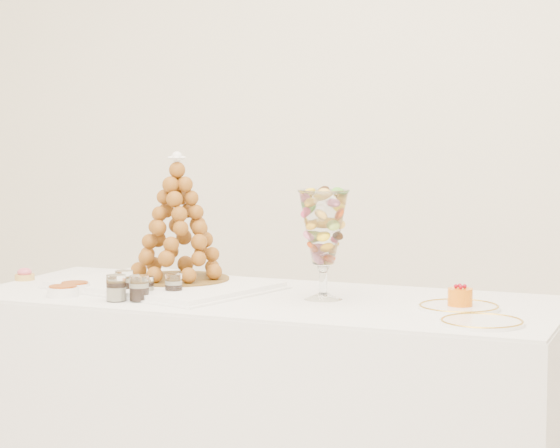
% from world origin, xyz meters
% --- Properties ---
extents(buffet_table, '(1.82, 0.80, 0.68)m').
position_xyz_m(buffet_table, '(-0.10, 0.40, 0.34)').
color(buffet_table, white).
rests_on(buffet_table, ground).
extents(lace_tray, '(0.74, 0.64, 0.02)m').
position_xyz_m(lace_tray, '(-0.46, 0.44, 0.69)').
color(lace_tray, white).
rests_on(lace_tray, buffet_table).
extents(macaron_vase, '(0.15, 0.15, 0.32)m').
position_xyz_m(macaron_vase, '(0.08, 0.41, 0.89)').
color(macaron_vase, white).
rests_on(macaron_vase, buffet_table).
extents(cake_plate, '(0.23, 0.23, 0.01)m').
position_xyz_m(cake_plate, '(0.49, 0.37, 0.69)').
color(cake_plate, white).
rests_on(cake_plate, buffet_table).
extents(spare_plate, '(0.22, 0.22, 0.01)m').
position_xyz_m(spare_plate, '(0.59, 0.17, 0.68)').
color(spare_plate, white).
rests_on(spare_plate, buffet_table).
extents(pink_tart, '(0.07, 0.07, 0.04)m').
position_xyz_m(pink_tart, '(-0.97, 0.45, 0.70)').
color(pink_tart, tan).
rests_on(pink_tart, buffet_table).
extents(verrine_a, '(0.07, 0.07, 0.07)m').
position_xyz_m(verrine_a, '(-0.52, 0.29, 0.72)').
color(verrine_a, white).
rests_on(verrine_a, buffet_table).
extents(verrine_b, '(0.05, 0.05, 0.06)m').
position_xyz_m(verrine_b, '(-0.44, 0.27, 0.71)').
color(verrine_b, white).
rests_on(verrine_b, buffet_table).
extents(verrine_c, '(0.06, 0.06, 0.07)m').
position_xyz_m(verrine_c, '(-0.36, 0.30, 0.72)').
color(verrine_c, white).
rests_on(verrine_c, buffet_table).
extents(verrine_d, '(0.06, 0.06, 0.08)m').
position_xyz_m(verrine_d, '(-0.49, 0.17, 0.72)').
color(verrine_d, white).
rests_on(verrine_d, buffet_table).
extents(verrine_e, '(0.06, 0.06, 0.08)m').
position_xyz_m(verrine_e, '(-0.42, 0.19, 0.72)').
color(verrine_e, white).
rests_on(verrine_e, buffet_table).
extents(ramekin_back, '(0.09, 0.09, 0.03)m').
position_xyz_m(ramekin_back, '(-0.68, 0.27, 0.69)').
color(ramekin_back, white).
rests_on(ramekin_back, buffet_table).
extents(ramekin_front, '(0.09, 0.09, 0.03)m').
position_xyz_m(ramekin_front, '(-0.68, 0.20, 0.69)').
color(ramekin_front, white).
rests_on(ramekin_front, buffet_table).
extents(croquembouche, '(0.33, 0.33, 0.41)m').
position_xyz_m(croquembouche, '(-0.44, 0.50, 0.90)').
color(croquembouche, brown).
rests_on(croquembouche, lace_tray).
extents(mousse_cake, '(0.07, 0.07, 0.06)m').
position_xyz_m(mousse_cake, '(0.50, 0.37, 0.72)').
color(mousse_cake, orange).
rests_on(mousse_cake, cake_plate).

